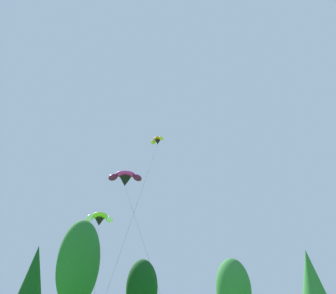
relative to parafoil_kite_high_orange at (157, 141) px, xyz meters
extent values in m
cone|color=#144719|center=(-22.56, 12.55, -14.92)|extent=(4.42, 4.42, 9.47)
ellipsoid|color=#236628|center=(-12.99, 8.09, -13.71)|extent=(5.92, 5.92, 11.98)
ellipsoid|color=#0F3D14|center=(-4.79, 12.29, -16.86)|extent=(4.52, 4.52, 7.91)
ellipsoid|color=#2D7033|center=(8.10, 7.16, -17.53)|extent=(4.22, 4.22, 7.05)
cone|color=#2D7033|center=(17.23, 7.36, -16.87)|extent=(3.74, 3.74, 7.18)
ellipsoid|color=orange|center=(-0.01, 0.00, 0.26)|extent=(1.48, 1.36, 0.60)
ellipsoid|color=yellow|center=(0.64, -0.41, 0.05)|extent=(0.87, 0.89, 0.71)
ellipsoid|color=yellow|center=(-0.66, 0.41, 0.05)|extent=(0.89, 0.91, 0.71)
cone|color=black|center=(0.03, 0.06, -0.21)|extent=(0.95, 0.95, 0.59)
cylinder|color=black|center=(-1.06, -5.08, -11.15)|extent=(2.19, 10.29, 21.30)
ellipsoid|color=#D12893|center=(-2.86, -3.50, -6.16)|extent=(2.43, 1.72, 0.92)
ellipsoid|color=#66144C|center=(-1.51, -3.17, -6.55)|extent=(1.43, 1.29, 1.15)
ellipsoid|color=#66144C|center=(-4.21, -3.84, -6.55)|extent=(1.32, 1.23, 1.15)
cone|color=black|center=(-2.89, -3.40, -7.02)|extent=(1.51, 1.51, 1.07)
cylinder|color=black|center=(1.05, -9.60, -14.67)|extent=(7.88, 12.41, 14.26)
ellipsoid|color=#93D633|center=(-5.94, -2.40, -10.54)|extent=(2.11, 1.88, 0.97)
ellipsoid|color=white|center=(-4.95, -1.93, -10.85)|extent=(1.28, 1.31, 1.10)
ellipsoid|color=white|center=(-6.93, -2.86, -10.85)|extent=(1.16, 1.32, 1.10)
cone|color=black|center=(-5.99, -2.29, -11.21)|extent=(1.31, 1.31, 0.84)
cylinder|color=black|center=(-4.07, -6.25, -16.71)|extent=(3.86, 7.94, 10.17)
camera|label=1|loc=(8.36, -35.01, -20.81)|focal=33.52mm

